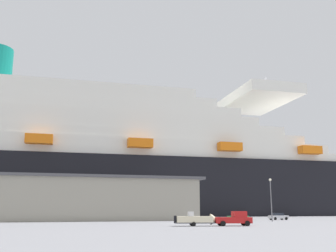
# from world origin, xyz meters

# --- Properties ---
(ground_plane) EXTENTS (600.00, 600.00, 0.00)m
(ground_plane) POSITION_xyz_m (0.00, 30.00, 0.00)
(ground_plane) COLOR gray
(cruise_ship) EXTENTS (262.33, 45.10, 61.44)m
(cruise_ship) POSITION_xyz_m (-12.08, 71.56, 18.04)
(cruise_ship) COLOR black
(cruise_ship) RESTS_ON ground_plane
(terminal_building) EXTENTS (69.77, 27.67, 9.57)m
(terminal_building) POSITION_xyz_m (-24.21, 27.48, 4.81)
(terminal_building) COLOR gray
(terminal_building) RESTS_ON ground_plane
(pickup_truck) EXTENTS (5.88, 3.10, 2.20)m
(pickup_truck) POSITION_xyz_m (4.04, -12.25, 1.04)
(pickup_truck) COLOR red
(pickup_truck) RESTS_ON ground_plane
(small_boat_on_trailer) EXTENTS (7.57, 2.96, 2.15)m
(small_boat_on_trailer) POSITION_xyz_m (-1.44, -11.20, 0.96)
(small_boat_on_trailer) COLOR #595960
(small_boat_on_trailer) RESTS_ON ground_plane
(street_lamp) EXTENTS (0.56, 0.56, 8.71)m
(street_lamp) POSITION_xyz_m (20.48, 4.00, 5.60)
(street_lamp) COLOR slate
(street_lamp) RESTS_ON ground_plane
(parked_car_green_wagon) EXTENTS (4.91, 2.78, 1.58)m
(parked_car_green_wagon) POSITION_xyz_m (17.55, 13.16, 0.84)
(parked_car_green_wagon) COLOR #2D723F
(parked_car_green_wagon) RESTS_ON ground_plane
(parked_car_silver_sedan) EXTENTS (4.61, 2.16, 1.58)m
(parked_car_silver_sedan) POSITION_xyz_m (28.36, 14.26, 0.83)
(parked_car_silver_sedan) COLOR silver
(parked_car_silver_sedan) RESTS_ON ground_plane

